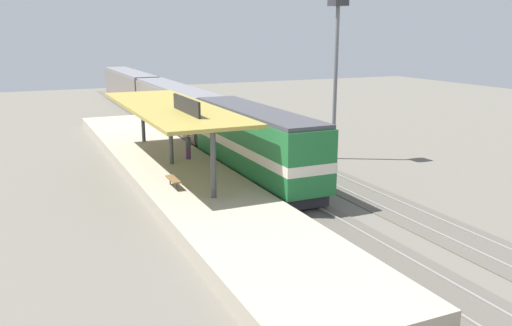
{
  "coord_description": "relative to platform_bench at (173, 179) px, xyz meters",
  "views": [
    {
      "loc": [
        -13.48,
        -32.86,
        9.23
      ],
      "look_at": [
        -1.38,
        -6.18,
        2.0
      ],
      "focal_mm": 37.35,
      "sensor_mm": 36.0,
      "label": 1
    }
  ],
  "objects": [
    {
      "name": "person_waiting",
      "position": [
        2.78,
        6.11,
        0.51
      ],
      "size": [
        0.34,
        0.34,
        1.71
      ],
      "color": "#663375",
      "rests_on": "platform"
    },
    {
      "name": "track_far",
      "position": [
        10.6,
        5.32,
        -1.31
      ],
      "size": [
        3.2,
        110.0,
        0.16
      ],
      "color": "#565249",
      "rests_on": "ground"
    },
    {
      "name": "passenger_carriage_front",
      "position": [
        6.0,
        20.34,
        0.97
      ],
      "size": [
        2.9,
        20.0,
        4.24
      ],
      "color": "#28282D",
      "rests_on": "track_near"
    },
    {
      "name": "ground_plane",
      "position": [
        8.0,
        5.32,
        -1.34
      ],
      "size": [
        120.0,
        120.0,
        0.0
      ],
      "primitive_type": "plane",
      "color": "#666056"
    },
    {
      "name": "platform_bench",
      "position": [
        0.0,
        0.0,
        0.0
      ],
      "size": [
        0.44,
        1.7,
        0.5
      ],
      "color": "#333338",
      "rests_on": "platform"
    },
    {
      "name": "light_mast",
      "position": [
        13.8,
        5.44,
        7.05
      ],
      "size": [
        1.1,
        1.1,
        11.7
      ],
      "color": "slate",
      "rests_on": "ground"
    },
    {
      "name": "track_near",
      "position": [
        6.0,
        5.32,
        -1.31
      ],
      "size": [
        3.2,
        110.0,
        0.16
      ],
      "color": "#565249",
      "rests_on": "ground"
    },
    {
      "name": "station_canopy",
      "position": [
        1.4,
        5.23,
        3.19
      ],
      "size": [
        5.2,
        18.0,
        4.7
      ],
      "color": "#47474C",
      "rests_on": "platform"
    },
    {
      "name": "locomotive",
      "position": [
        6.0,
        2.34,
        1.07
      ],
      "size": [
        2.93,
        14.43,
        4.44
      ],
      "color": "#28282D",
      "rests_on": "track_near"
    },
    {
      "name": "platform",
      "position": [
        1.4,
        5.32,
        -0.89
      ],
      "size": [
        6.0,
        44.0,
        0.9
      ],
      "primitive_type": "cube",
      "color": "#A89E89",
      "rests_on": "ground"
    },
    {
      "name": "passenger_carriage_rear",
      "position": [
        6.0,
        41.14,
        0.97
      ],
      "size": [
        2.9,
        20.0,
        4.24
      ],
      "color": "#28282D",
      "rests_on": "track_near"
    }
  ]
}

